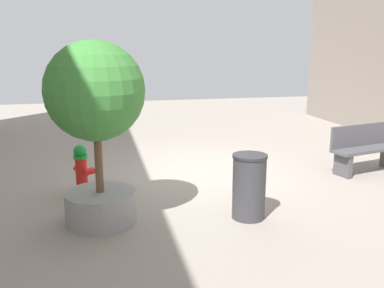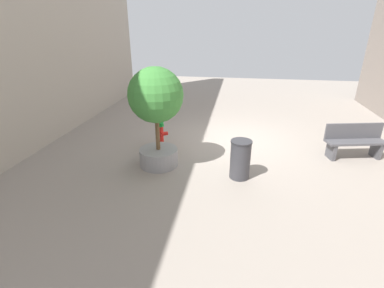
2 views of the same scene
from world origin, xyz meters
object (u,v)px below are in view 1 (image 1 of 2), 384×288
at_px(bench_near, 366,148).
at_px(planter_tree, 96,110).
at_px(fire_hydrant, 82,169).
at_px(trash_bin, 249,186).

relative_size(bench_near, planter_tree, 0.65).
distance_m(fire_hydrant, bench_near, 5.51).
bearing_deg(fire_hydrant, trash_bin, 146.23).
height_order(fire_hydrant, planter_tree, planter_tree).
bearing_deg(planter_tree, bench_near, -165.34).
relative_size(bench_near, trash_bin, 1.75).
bearing_deg(planter_tree, trash_bin, 171.41).
relative_size(fire_hydrant, trash_bin, 0.90).
bearing_deg(trash_bin, planter_tree, -8.59).
xyz_separation_m(fire_hydrant, trash_bin, (-2.40, 1.61, 0.05)).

